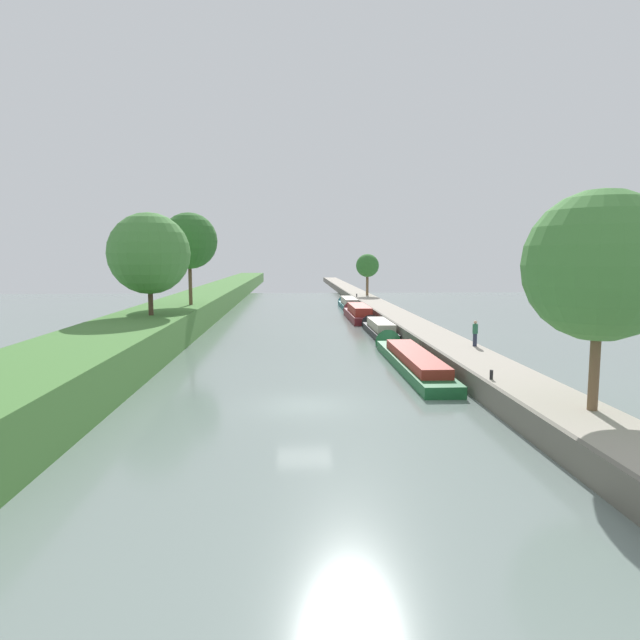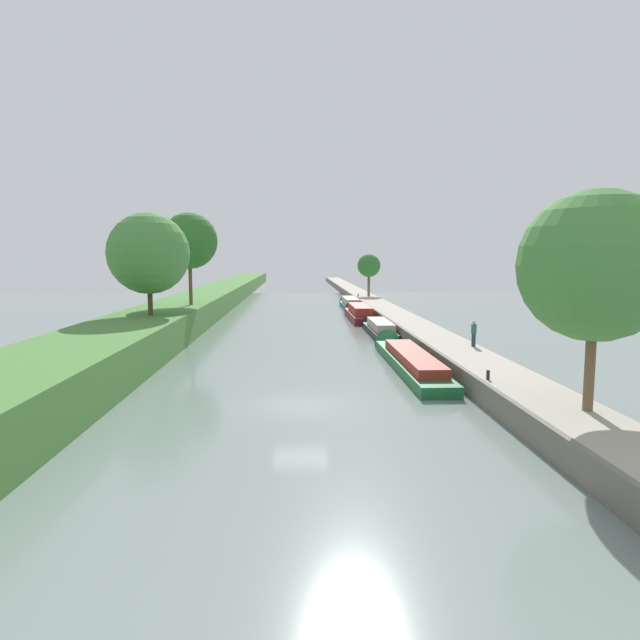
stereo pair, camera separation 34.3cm
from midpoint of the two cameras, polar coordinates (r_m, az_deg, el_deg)
ground_plane at (r=25.75m, az=-2.03°, el=-8.79°), size 160.00×160.00×0.00m
left_grassy_bank at (r=27.80m, az=-26.67°, el=-5.78°), size 6.12×260.00×2.41m
right_towpath at (r=27.65m, az=19.51°, el=-6.92°), size 3.23×260.00×1.09m
stone_quay at (r=27.04m, az=16.08°, el=-7.05°), size 0.25×260.00×1.14m
narrowboat_green at (r=35.09m, az=8.91°, el=-3.94°), size 2.06×16.03×1.96m
narrowboat_black at (r=49.47m, az=5.85°, el=-0.82°), size 1.84×10.52×1.89m
narrowboat_maroon at (r=61.12m, az=3.75°, el=0.73°), size 2.17×12.62×2.27m
narrowboat_teal at (r=74.24m, az=2.78°, el=1.70°), size 1.87×12.16×2.05m
tree_rightbank_near at (r=22.55m, az=26.51°, el=5.01°), size 5.54×5.54×8.16m
tree_rightbank_midnear at (r=82.71m, az=4.79°, el=5.59°), size 3.41×3.41×6.15m
tree_leftbank_downstream at (r=43.55m, az=-17.42°, el=6.56°), size 6.08×6.08×7.69m
tree_leftbank_upstream at (r=52.20m, az=-13.51°, el=7.92°), size 5.12×5.12×8.40m
person_walking at (r=36.73m, az=15.43°, el=-1.28°), size 0.34×0.34×1.66m
mooring_bollard_near at (r=27.13m, az=16.89°, el=-5.41°), size 0.16×0.16×0.45m
mooring_bollard_far at (r=79.81m, az=3.68°, el=2.56°), size 0.16×0.16×0.45m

